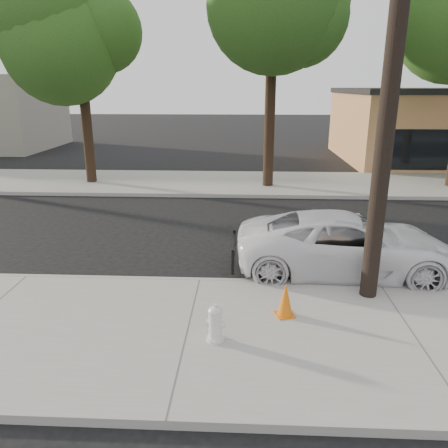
% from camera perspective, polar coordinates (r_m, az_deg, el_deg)
% --- Properties ---
extents(ground, '(120.00, 120.00, 0.00)m').
position_cam_1_polar(ground, '(11.96, -2.16, -3.61)').
color(ground, black).
rests_on(ground, ground).
extents(near_sidewalk, '(90.00, 4.40, 0.15)m').
position_cam_1_polar(near_sidewalk, '(8.08, -4.81, -14.18)').
color(near_sidewalk, gray).
rests_on(near_sidewalk, ground).
extents(far_sidewalk, '(90.00, 5.00, 0.15)m').
position_cam_1_polar(far_sidewalk, '(20.08, -0.11, 5.39)').
color(far_sidewalk, gray).
rests_on(far_sidewalk, ground).
extents(curb_near, '(90.00, 0.12, 0.16)m').
position_cam_1_polar(curb_near, '(10.01, -3.19, -7.56)').
color(curb_near, '#9E9B93').
rests_on(curb_near, ground).
extents(utility_pole, '(1.40, 0.34, 9.00)m').
position_cam_1_polar(utility_pole, '(8.81, 21.21, 18.92)').
color(utility_pole, black).
rests_on(utility_pole, near_sidewalk).
extents(tree_b, '(4.34, 4.20, 8.45)m').
position_cam_1_polar(tree_b, '(20.42, -18.05, 21.94)').
color(tree_b, black).
rests_on(tree_b, far_sidewalk).
extents(tree_c, '(4.96, 4.80, 9.55)m').
position_cam_1_polar(tree_c, '(18.96, 7.14, 25.32)').
color(tree_c, black).
rests_on(tree_c, far_sidewalk).
extents(police_cruiser, '(5.31, 2.63, 1.45)m').
position_cam_1_polar(police_cruiser, '(10.81, 15.78, -2.55)').
color(police_cruiser, white).
rests_on(police_cruiser, ground).
extents(fire_hydrant, '(0.34, 0.31, 0.64)m').
position_cam_1_polar(fire_hydrant, '(7.61, -1.13, -12.94)').
color(fire_hydrant, silver).
rests_on(fire_hydrant, near_sidewalk).
extents(traffic_cone, '(0.42, 0.42, 0.66)m').
position_cam_1_polar(traffic_cone, '(8.43, 8.01, -9.80)').
color(traffic_cone, orange).
rests_on(traffic_cone, near_sidewalk).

